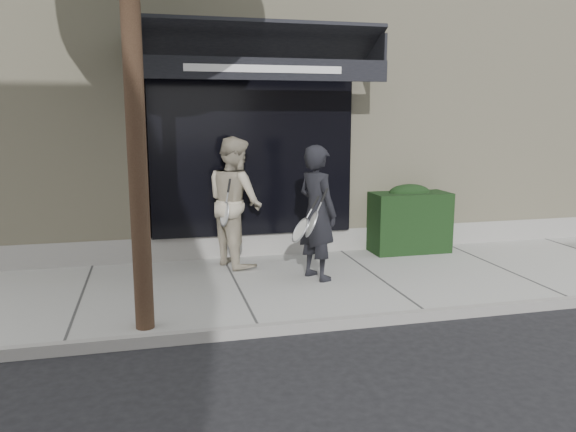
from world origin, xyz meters
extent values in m
plane|color=black|center=(0.00, 0.00, 0.00)|extent=(80.00, 80.00, 0.00)
cube|color=#9F9E99|center=(0.00, 0.00, 0.06)|extent=(20.00, 3.00, 0.12)
cube|color=gray|center=(0.00, -1.55, 0.07)|extent=(20.00, 0.10, 0.14)
cube|color=#C3B995|center=(0.00, 5.00, 2.75)|extent=(14.00, 7.00, 5.50)
cube|color=gray|center=(0.00, 1.70, 0.25)|extent=(14.02, 0.42, 0.50)
cube|color=black|center=(-1.50, 1.55, 1.80)|extent=(3.20, 0.30, 2.60)
cube|color=gray|center=(-3.10, 1.70, 1.80)|extent=(0.08, 0.40, 2.60)
cube|color=gray|center=(0.10, 1.70, 1.80)|extent=(0.08, 0.40, 2.60)
cube|color=gray|center=(-1.50, 1.70, 3.14)|extent=(3.36, 0.40, 0.12)
cube|color=black|center=(-1.50, 1.00, 3.40)|extent=(3.60, 1.03, 0.55)
cube|color=black|center=(-1.50, 0.50, 3.01)|extent=(3.60, 0.05, 0.30)
cube|color=white|center=(-1.50, 0.47, 3.01)|extent=(2.20, 0.01, 0.10)
cube|color=black|center=(-3.28, 1.00, 3.32)|extent=(0.04, 1.00, 0.45)
cube|color=black|center=(0.28, 1.00, 3.32)|extent=(0.04, 1.00, 0.45)
cube|color=black|center=(1.10, 1.25, 0.62)|extent=(1.30, 0.70, 1.00)
ellipsoid|color=black|center=(1.10, 1.25, 1.12)|extent=(0.71, 0.38, 0.27)
cylinder|color=black|center=(-3.20, -1.30, 2.40)|extent=(0.20, 0.20, 4.80)
imported|color=black|center=(-0.86, 0.06, 1.06)|extent=(0.68, 0.81, 1.87)
torus|color=silver|center=(-1.04, -0.30, 0.97)|extent=(0.18, 0.32, 0.29)
cylinder|color=silver|center=(-1.04, -0.30, 0.97)|extent=(0.14, 0.28, 0.25)
cylinder|color=silver|center=(-1.04, -0.30, 0.97)|extent=(0.17, 0.04, 0.09)
cylinder|color=black|center=(-1.04, -0.30, 0.97)|extent=(0.20, 0.05, 0.11)
torus|color=silver|center=(-1.18, -0.23, 0.88)|extent=(0.22, 0.33, 0.27)
cylinder|color=silver|center=(-1.18, -0.23, 0.88)|extent=(0.18, 0.29, 0.23)
cylinder|color=silver|center=(-1.18, -0.23, 0.88)|extent=(0.17, 0.04, 0.11)
cylinder|color=black|center=(-1.18, -0.23, 0.88)|extent=(0.19, 0.06, 0.13)
imported|color=#B5AA91|center=(-1.86, 1.05, 1.10)|extent=(1.03, 1.15, 1.96)
torus|color=silver|center=(-2.06, 0.74, 0.97)|extent=(0.14, 0.31, 0.30)
cylinder|color=silver|center=(-2.06, 0.74, 0.97)|extent=(0.11, 0.28, 0.27)
cylinder|color=silver|center=(-2.06, 0.74, 0.97)|extent=(0.18, 0.06, 0.05)
cylinder|color=black|center=(-2.06, 0.74, 0.97)|extent=(0.20, 0.07, 0.07)
camera|label=1|loc=(-3.06, -7.27, 2.39)|focal=35.00mm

